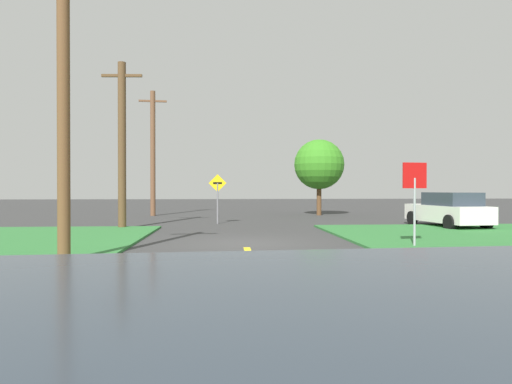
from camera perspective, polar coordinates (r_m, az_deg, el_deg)
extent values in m
plane|color=#363636|center=(14.33, -1.45, -6.75)|extent=(120.00, 120.00, 0.00)
cube|color=yellow|center=(6.50, 2.18, -15.57)|extent=(0.20, 14.00, 0.01)
cylinder|color=#9EA0A8|center=(13.95, 20.03, -2.61)|extent=(0.07, 0.07, 2.12)
cube|color=red|center=(13.94, 20.04, 2.05)|extent=(0.77, 0.12, 0.77)
cube|color=white|center=(22.14, 23.69, -2.58)|extent=(2.26, 4.57, 0.76)
cube|color=#2D3842|center=(21.82, 24.23, -0.84)|extent=(1.83, 2.58, 0.60)
cylinder|color=black|center=(22.96, 19.76, -3.21)|extent=(0.29, 0.70, 0.68)
cylinder|color=black|center=(23.89, 23.42, -3.08)|extent=(0.29, 0.70, 0.68)
cylinder|color=black|center=(20.43, 24.00, -3.67)|extent=(0.29, 0.70, 0.68)
cylinder|color=black|center=(21.47, 27.89, -3.49)|extent=(0.29, 0.70, 0.68)
cylinder|color=brown|center=(11.44, -23.88, 9.13)|extent=(0.29, 0.29, 7.06)
cylinder|color=brown|center=(20.45, -17.13, 5.82)|extent=(0.35, 0.35, 7.43)
cube|color=brown|center=(20.98, -17.15, 14.34)|extent=(1.80, 0.24, 0.12)
cylinder|color=brown|center=(29.51, -13.34, 4.92)|extent=(0.33, 0.33, 8.20)
cube|color=brown|center=(29.98, -13.36, 11.50)|extent=(1.80, 0.25, 0.12)
cylinder|color=slate|center=(22.28, -5.05, -1.50)|extent=(0.08, 0.08, 2.07)
cube|color=yellow|center=(22.27, -5.06, 1.17)|extent=(0.91, 0.05, 0.91)
cube|color=black|center=(22.27, -5.06, 1.17)|extent=(0.45, 0.05, 0.10)
cylinder|color=brown|center=(29.55, 8.25, -1.01)|extent=(0.32, 0.32, 2.08)
sphere|color=#36831F|center=(29.58, 8.25, 3.60)|extent=(3.35, 3.35, 3.35)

